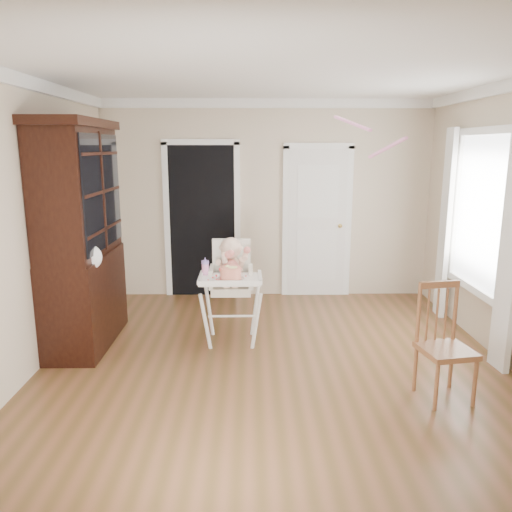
{
  "coord_description": "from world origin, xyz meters",
  "views": [
    {
      "loc": [
        -0.22,
        -4.41,
        2.08
      ],
      "look_at": [
        -0.17,
        0.62,
        0.97
      ],
      "focal_mm": 35.0,
      "sensor_mm": 36.0,
      "label": 1
    }
  ],
  "objects_px": {
    "high_chair": "(231,280)",
    "cake": "(231,273)",
    "dining_chair": "(444,346)",
    "sippy_cup": "(205,267)",
    "china_cabinet": "(81,236)"
  },
  "relations": [
    {
      "from": "cake",
      "to": "china_cabinet",
      "type": "height_order",
      "value": "china_cabinet"
    },
    {
      "from": "sippy_cup",
      "to": "china_cabinet",
      "type": "distance_m",
      "value": 1.34
    },
    {
      "from": "high_chair",
      "to": "cake",
      "type": "relative_size",
      "value": 4.13
    },
    {
      "from": "sippy_cup",
      "to": "dining_chair",
      "type": "distance_m",
      "value": 2.4
    },
    {
      "from": "high_chair",
      "to": "sippy_cup",
      "type": "distance_m",
      "value": 0.33
    },
    {
      "from": "dining_chair",
      "to": "cake",
      "type": "bearing_deg",
      "value": 141.95
    },
    {
      "from": "sippy_cup",
      "to": "china_cabinet",
      "type": "bearing_deg",
      "value": 175.33
    },
    {
      "from": "high_chair",
      "to": "sippy_cup",
      "type": "bearing_deg",
      "value": -155.46
    },
    {
      "from": "china_cabinet",
      "to": "dining_chair",
      "type": "relative_size",
      "value": 2.41
    },
    {
      "from": "high_chair",
      "to": "sippy_cup",
      "type": "xyz_separation_m",
      "value": [
        -0.26,
        -0.12,
        0.17
      ]
    },
    {
      "from": "china_cabinet",
      "to": "dining_chair",
      "type": "bearing_deg",
      "value": -20.02
    },
    {
      "from": "cake",
      "to": "dining_chair",
      "type": "relative_size",
      "value": 0.28
    },
    {
      "from": "high_chair",
      "to": "sippy_cup",
      "type": "height_order",
      "value": "high_chair"
    },
    {
      "from": "dining_chair",
      "to": "sippy_cup",
      "type": "bearing_deg",
      "value": 141.22
    },
    {
      "from": "dining_chair",
      "to": "high_chair",
      "type": "bearing_deg",
      "value": 135.2
    }
  ]
}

